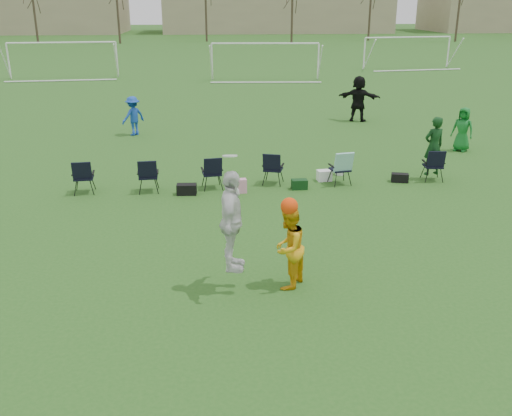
{
  "coord_description": "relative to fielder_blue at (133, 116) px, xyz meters",
  "views": [
    {
      "loc": [
        0.09,
        -7.95,
        5.12
      ],
      "look_at": [
        0.96,
        2.64,
        1.25
      ],
      "focal_mm": 40.0,
      "sensor_mm": 36.0,
      "label": 1
    }
  ],
  "objects": [
    {
      "name": "ground",
      "position": [
        2.97,
        -15.1,
        -0.78
      ],
      "size": [
        260.0,
        260.0,
        0.0
      ],
      "primitive_type": "plane",
      "color": "#24561B",
      "rests_on": "ground"
    },
    {
      "name": "fielder_blue",
      "position": [
        0.0,
        0.0,
        0.0
      ],
      "size": [
        1.13,
        1.1,
        1.56
      ],
      "primitive_type": "imported",
      "rotation": [
        0.0,
        0.0,
        3.87
      ],
      "color": "#1742AE",
      "rests_on": "ground"
    },
    {
      "name": "fielder_green_far",
      "position": [
        12.1,
        -3.57,
        0.01
      ],
      "size": [
        0.9,
        0.89,
        1.58
      ],
      "primitive_type": "imported",
      "rotation": [
        0.0,
        0.0,
        -0.75
      ],
      "color": "#126823",
      "rests_on": "ground"
    },
    {
      "name": "fielder_black",
      "position": [
        9.72,
        2.07,
        0.23
      ],
      "size": [
        1.96,
        1.31,
        2.02
      ],
      "primitive_type": "imported",
      "rotation": [
        0.0,
        0.0,
        2.72
      ],
      "color": "black",
      "rests_on": "ground"
    },
    {
      "name": "center_contest",
      "position": [
        3.87,
        -13.46,
        0.36
      ],
      "size": [
        1.82,
        1.16,
        2.62
      ],
      "color": "silver",
      "rests_on": "ground"
    },
    {
      "name": "sideline_setup",
      "position": [
        5.27,
        -7.14,
        -0.23
      ],
      "size": [
        10.94,
        1.84,
        1.92
      ],
      "color": "#0E3513",
      "rests_on": "ground"
    },
    {
      "name": "goal_left",
      "position": [
        -7.03,
        18.9,
        1.15
      ],
      "size": [
        7.39,
        0.76,
        2.46
      ],
      "rotation": [
        0.0,
        0.0,
        0.09
      ],
      "color": "white",
      "rests_on": "ground"
    },
    {
      "name": "goal_mid",
      "position": [
        6.97,
        16.9,
        1.15
      ],
      "size": [
        7.4,
        0.63,
        2.46
      ],
      "rotation": [
        0.0,
        0.0,
        -0.07
      ],
      "color": "white",
      "rests_on": "ground"
    },
    {
      "name": "goal_right",
      "position": [
        18.97,
        22.9,
        1.15
      ],
      "size": [
        7.35,
        1.14,
        2.46
      ],
      "rotation": [
        0.0,
        0.0,
        0.14
      ],
      "color": "white",
      "rests_on": "ground"
    },
    {
      "name": "tree_line",
      "position": [
        3.21,
        54.75,
        4.31
      ],
      "size": [
        110.28,
        3.28,
        11.4
      ],
      "color": "#382B21",
      "rests_on": "ground"
    }
  ]
}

